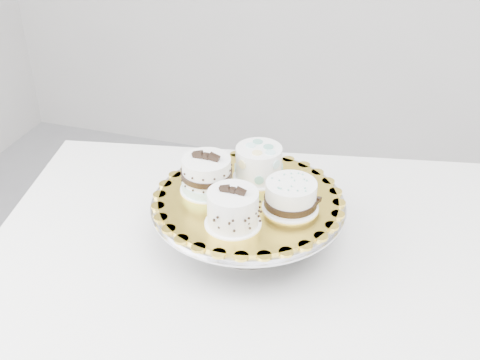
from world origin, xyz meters
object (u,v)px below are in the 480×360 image
(cake_ribbon, at_px, (291,196))
(cake_stand, at_px, (248,214))
(cake_board, at_px, (248,199))
(cake_banded, at_px, (207,175))
(cake_dots, at_px, (259,163))
(cake_swirl, at_px, (233,209))
(table, at_px, (273,277))

(cake_ribbon, bearing_deg, cake_stand, -172.38)
(cake_board, distance_m, cake_banded, 0.10)
(cake_stand, height_order, cake_dots, cake_dots)
(cake_banded, distance_m, cake_ribbon, 0.18)
(cake_banded, bearing_deg, cake_ribbon, -1.38)
(cake_board, relative_size, cake_dots, 3.04)
(cake_swirl, xyz_separation_m, cake_ribbon, (0.09, 0.08, -0.01))
(table, xyz_separation_m, cake_dots, (-0.06, 0.08, 0.23))
(table, bearing_deg, cake_stand, 170.70)
(cake_stand, distance_m, cake_banded, 0.11)
(cake_board, bearing_deg, cake_stand, 180.00)
(cake_banded, relative_size, cake_dots, 0.93)
(cake_board, bearing_deg, cake_dots, 91.53)
(cake_stand, height_order, cake_ribbon, cake_ribbon)
(cake_board, height_order, cake_dots, cake_dots)
(cake_stand, bearing_deg, cake_board, 0.00)
(cake_swirl, xyz_separation_m, cake_banded, (-0.09, 0.10, -0.00))
(cake_dots, bearing_deg, table, -51.17)
(cake_board, bearing_deg, cake_ribbon, -5.19)
(cake_board, height_order, cake_swirl, cake_swirl)
(cake_ribbon, bearing_deg, cake_dots, 148.45)
(cake_stand, height_order, cake_banded, cake_banded)
(table, height_order, cake_stand, cake_stand)
(cake_swirl, bearing_deg, cake_banded, 133.78)
(table, relative_size, cake_board, 3.66)
(cake_swirl, xyz_separation_m, cake_dots, (0.00, 0.17, 0.00))
(cake_banded, height_order, cake_dots, cake_banded)
(cake_stand, relative_size, cake_ribbon, 3.28)
(table, relative_size, cake_ribbon, 11.05)
(cake_dots, bearing_deg, cake_stand, -85.69)
(cake_swirl, bearing_deg, cake_board, 90.37)
(cake_swirl, bearing_deg, cake_stand, 90.37)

